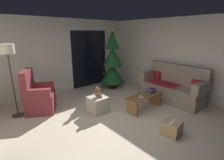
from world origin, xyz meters
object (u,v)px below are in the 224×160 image
Objects in this scene: coffee_table at (144,100)px; teddy_bear_chestnut at (98,93)px; cardboard_box_taped_mid_floor at (172,128)px; ottoman at (98,105)px; floor_lamp at (8,56)px; remote_silver at (140,95)px; book_stack at (151,90)px; remote_white at (141,97)px; armchair at (38,97)px; cell_phone at (151,88)px; christmas_tree at (113,62)px; couch at (172,87)px.

coffee_table is 3.86× the size of teddy_bear_chestnut.
coffee_table reaches higher than cardboard_box_taped_mid_floor.
floor_lamp is at bearing 144.50° from ottoman.
book_stack is (0.43, -0.01, 0.04)m from remote_silver.
remote_white is (-0.10, -0.10, 0.00)m from remote_silver.
book_stack is 0.14× the size of floor_lamp.
armchair is at bearing 137.03° from teddy_bear_chestnut.
armchair reaches higher than cell_phone.
christmas_tree is 7.68× the size of teddy_bear_chestnut.
christmas_tree is 5.29× the size of cardboard_box_taped_mid_floor.
cell_phone is 0.50× the size of teddy_bear_chestnut.
floor_lamp is (-0.50, 0.11, 1.10)m from armchair.
floor_lamp is at bearing -96.58° from remote_white.
couch reaches higher than remote_white.
remote_silver is at bearing -34.03° from teddy_bear_chestnut.
cell_phone is at bearing 0.67° from coffee_table.
floor_lamp reaches higher than cell_phone.
armchair is 3.34m from cardboard_box_taped_mid_floor.
couch is 7.68× the size of book_stack.
ottoman is 1.54× the size of teddy_bear_chestnut.
remote_silver is 1.08× the size of cell_phone.
cell_phone reaches higher than remote_silver.
floor_lamp is at bearing 153.52° from couch.
floor_lamp is (-3.01, 1.82, 1.04)m from book_stack.
remote_white is at bearing 117.74° from remote_silver.
coffee_table is 0.35m from book_stack.
floor_lamp is (-2.72, 1.84, 1.23)m from coffee_table.
remote_white is 0.55× the size of teddy_bear_chestnut.
book_stack reaches higher than coffee_table.
remote_silver is at bearing 178.00° from book_stack.
couch is at bearing 118.96° from remote_white.
coffee_table is 0.21m from remote_silver.
couch is 1.35m from remote_silver.
cardboard_box_taped_mid_floor is at bearing -113.58° from coffee_table.
christmas_tree reaches higher than coffee_table.
couch reaches higher than book_stack.
floor_lamp is (-2.49, 1.91, 1.08)m from remote_white.
coffee_table is 2.18m from christmas_tree.
remote_white is at bearing -37.48° from floor_lamp.
ottoman is at bearing 108.37° from cardboard_box_taped_mid_floor.
remote_white reaches higher than cardboard_box_taped_mid_floor.
book_stack is at bearing -25.34° from teddy_bear_chestnut.
teddy_bear_chestnut is at bearing -42.97° from armchair.
remote_silver is at bearing 167.55° from remote_white.
cardboard_box_taped_mid_floor is at bearing -71.84° from teddy_bear_chestnut.
christmas_tree reaches higher than floor_lamp.
floor_lamp reaches higher than remote_silver.
teddy_bear_chestnut is at bearing 37.06° from remote_silver.
remote_white is at bearing -169.82° from cell_phone.
teddy_bear_chestnut is (1.15, -1.07, 0.15)m from armchair.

